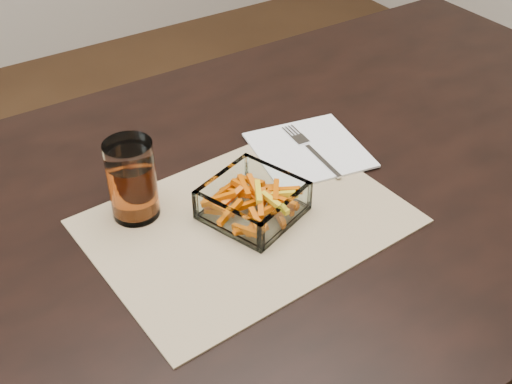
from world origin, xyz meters
TOP-DOWN VIEW (x-y plane):
  - dining_table at (0.00, 0.00)m, footprint 1.60×0.90m
  - placemat at (-0.10, -0.05)m, footprint 0.47×0.36m
  - glass_bowl at (-0.08, -0.04)m, footprint 0.16×0.16m
  - tumbler at (-0.23, 0.06)m, footprint 0.07×0.07m
  - napkin at (0.09, 0.05)m, footprint 0.21×0.21m
  - fork at (0.09, 0.05)m, footprint 0.03×0.17m

SIDE VIEW (x-z plane):
  - dining_table at x=0.00m, z-range 0.29..1.04m
  - placemat at x=-0.10m, z-range 0.75..0.75m
  - napkin at x=0.09m, z-range 0.75..0.76m
  - fork at x=0.09m, z-range 0.76..0.76m
  - glass_bowl at x=-0.08m, z-range 0.75..0.80m
  - tumbler at x=-0.23m, z-range 0.75..0.87m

